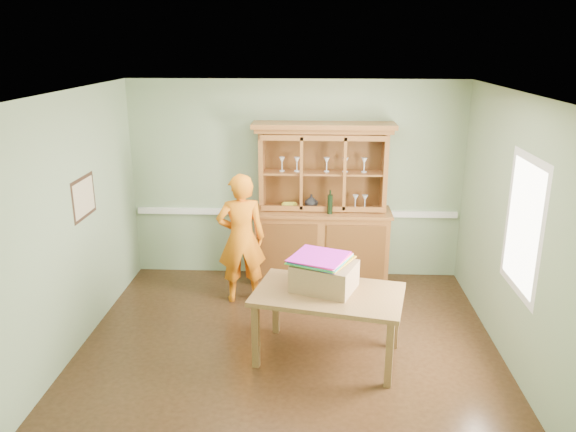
# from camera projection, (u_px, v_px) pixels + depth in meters

# --- Properties ---
(floor) EXTENTS (4.50, 4.50, 0.00)m
(floor) POSITION_uv_depth(u_px,v_px,m) (289.00, 344.00, 6.13)
(floor) COLOR #452A16
(floor) RESTS_ON ground
(ceiling) EXTENTS (4.50, 4.50, 0.00)m
(ceiling) POSITION_uv_depth(u_px,v_px,m) (289.00, 92.00, 5.32)
(ceiling) COLOR white
(ceiling) RESTS_ON wall_back
(wall_back) EXTENTS (4.50, 0.00, 4.50)m
(wall_back) POSITION_uv_depth(u_px,v_px,m) (296.00, 180.00, 7.63)
(wall_back) COLOR gray
(wall_back) RESTS_ON floor
(wall_left) EXTENTS (0.00, 4.00, 4.00)m
(wall_left) POSITION_uv_depth(u_px,v_px,m) (73.00, 224.00, 5.83)
(wall_left) COLOR gray
(wall_left) RESTS_ON floor
(wall_right) EXTENTS (0.00, 4.00, 4.00)m
(wall_right) POSITION_uv_depth(u_px,v_px,m) (513.00, 231.00, 5.62)
(wall_right) COLOR gray
(wall_right) RESTS_ON floor
(wall_front) EXTENTS (4.50, 0.00, 4.50)m
(wall_front) POSITION_uv_depth(u_px,v_px,m) (274.00, 320.00, 3.82)
(wall_front) COLOR gray
(wall_front) RESTS_ON floor
(chair_rail) EXTENTS (4.41, 0.05, 0.08)m
(chair_rail) POSITION_uv_depth(u_px,v_px,m) (296.00, 213.00, 7.74)
(chair_rail) COLOR white
(chair_rail) RESTS_ON wall_back
(framed_map) EXTENTS (0.03, 0.60, 0.46)m
(framed_map) POSITION_uv_depth(u_px,v_px,m) (84.00, 198.00, 6.06)
(framed_map) COLOR #362115
(framed_map) RESTS_ON wall_left
(window_panel) EXTENTS (0.03, 0.96, 1.36)m
(window_panel) POSITION_uv_depth(u_px,v_px,m) (523.00, 226.00, 5.29)
(window_panel) COLOR white
(window_panel) RESTS_ON wall_right
(china_hutch) EXTENTS (1.84, 0.61, 2.16)m
(china_hutch) POSITION_uv_depth(u_px,v_px,m) (322.00, 228.00, 7.56)
(china_hutch) COLOR #915927
(china_hutch) RESTS_ON floor
(dining_table) EXTENTS (1.64, 1.18, 0.74)m
(dining_table) POSITION_uv_depth(u_px,v_px,m) (328.00, 300.00, 5.69)
(dining_table) COLOR brown
(dining_table) RESTS_ON floor
(cardboard_box) EXTENTS (0.73, 0.66, 0.28)m
(cardboard_box) POSITION_uv_depth(u_px,v_px,m) (324.00, 276.00, 5.71)
(cardboard_box) COLOR #96724D
(cardboard_box) RESTS_ON dining_table
(kite_stack) EXTENTS (0.70, 0.70, 0.06)m
(kite_stack) POSITION_uv_depth(u_px,v_px,m) (321.00, 259.00, 5.70)
(kite_stack) COLOR #4624EC
(kite_stack) RESTS_ON cardboard_box
(person) EXTENTS (0.67, 0.51, 1.65)m
(person) POSITION_uv_depth(u_px,v_px,m) (241.00, 239.00, 6.95)
(person) COLOR orange
(person) RESTS_ON floor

